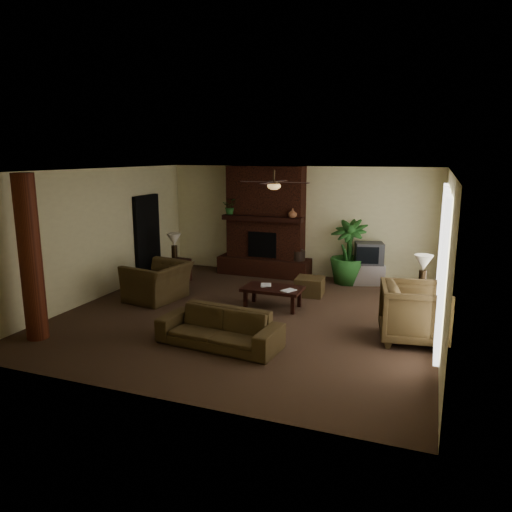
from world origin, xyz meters
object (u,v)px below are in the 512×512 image
at_px(log_column, 30,258).
at_px(lamp_right, 423,265).
at_px(armchair_left, 157,276).
at_px(side_table_left, 178,270).
at_px(floor_vase, 298,261).
at_px(lamp_left, 174,241).
at_px(tv_stand, 366,274).
at_px(floor_plant, 348,266).
at_px(ottoman, 310,286).
at_px(coffee_table, 273,290).
at_px(sofa, 219,322).
at_px(armchair_right, 414,310).
at_px(side_table_right, 421,301).

bearing_deg(log_column, lamp_right, 30.35).
bearing_deg(armchair_left, side_table_left, -157.63).
xyz_separation_m(floor_vase, lamp_left, (-2.76, -1.41, 0.57)).
distance_m(tv_stand, floor_plant, 0.48).
distance_m(ottoman, floor_vase, 1.58).
height_order(ottoman, lamp_left, lamp_left).
bearing_deg(ottoman, coffee_table, -112.99).
relative_size(sofa, floor_plant, 1.31).
bearing_deg(floor_vase, armchair_left, -128.55).
height_order(log_column, lamp_right, log_column).
bearing_deg(coffee_table, armchair_right, -17.40).
height_order(armchair_right, lamp_left, lamp_left).
relative_size(sofa, armchair_left, 1.65).
bearing_deg(tv_stand, floor_plant, 176.79).
bearing_deg(coffee_table, armchair_left, -172.07).
relative_size(ottoman, side_table_right, 1.09).
distance_m(coffee_table, tv_stand, 2.98).
height_order(log_column, lamp_left, log_column).
bearing_deg(tv_stand, ottoman, -143.49).
height_order(log_column, floor_vase, log_column).
bearing_deg(floor_vase, side_table_right, -33.25).
relative_size(log_column, floor_plant, 1.80).
height_order(side_table_left, lamp_left, lamp_left).
bearing_deg(lamp_right, coffee_table, -168.38).
distance_m(log_column, coffee_table, 4.53).
xyz_separation_m(ottoman, side_table_right, (2.37, -0.57, 0.08)).
relative_size(coffee_table, floor_vase, 1.56).
bearing_deg(armchair_left, floor_plant, 136.21).
bearing_deg(floor_plant, coffee_table, -114.03).
bearing_deg(side_table_left, armchair_right, -19.78).
bearing_deg(floor_vase, side_table_left, -152.59).
relative_size(sofa, floor_vase, 2.65).
relative_size(log_column, ottoman, 4.67).
relative_size(log_column, floor_vase, 3.64).
xyz_separation_m(armchair_left, floor_vase, (2.32, 2.91, -0.11)).
distance_m(ottoman, floor_plant, 1.46).
bearing_deg(floor_plant, lamp_left, -162.05).
xyz_separation_m(log_column, armchair_left, (0.75, 2.64, -0.86)).
relative_size(log_column, lamp_left, 4.31).
distance_m(armchair_left, floor_plant, 4.56).
relative_size(tv_stand, lamp_right, 1.31).
bearing_deg(lamp_right, side_table_right, -90.00).
xyz_separation_m(armchair_right, floor_vase, (-2.96, 3.44, -0.11)).
xyz_separation_m(tv_stand, side_table_left, (-4.40, -1.40, 0.03)).
relative_size(ottoman, lamp_right, 0.92).
bearing_deg(side_table_right, armchair_right, -92.68).
xyz_separation_m(armchair_left, armchair_right, (5.28, -0.53, 0.00)).
xyz_separation_m(ottoman, tv_stand, (1.03, 1.42, 0.05)).
distance_m(sofa, tv_stand, 5.05).
height_order(coffee_table, ottoman, coffee_table).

